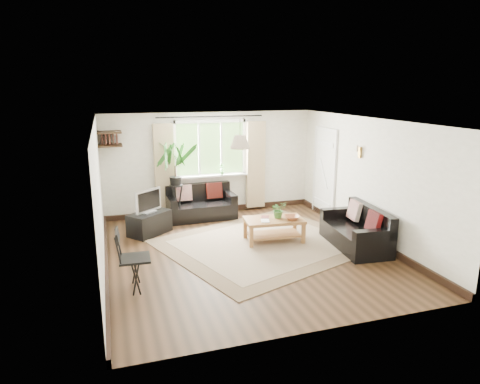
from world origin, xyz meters
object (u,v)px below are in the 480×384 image
object	(u,v)px
coffee_table	(274,230)
sofa_right	(355,228)
sofa_back	(201,203)
tv_stand	(149,223)
palm_stand	(176,182)
folding_chair	(135,259)

from	to	relation	value
coffee_table	sofa_right	bearing A→B (deg)	-28.54
sofa_back	tv_stand	xyz separation A→B (m)	(-1.25, -0.74, -0.13)
palm_stand	folding_chair	distance (m)	3.44
tv_stand	folding_chair	bearing A→B (deg)	-139.48
tv_stand	folding_chair	world-z (taller)	folding_chair
tv_stand	folding_chair	xyz separation A→B (m)	(-0.46, -2.46, 0.24)
coffee_table	folding_chair	world-z (taller)	folding_chair
sofa_back	palm_stand	xyz separation A→B (m)	(-0.56, 0.02, 0.53)
coffee_table	palm_stand	distance (m)	2.60
tv_stand	palm_stand	world-z (taller)	palm_stand
folding_chair	tv_stand	bearing A→B (deg)	-7.79
sofa_back	coffee_table	distance (m)	2.18
sofa_right	sofa_back	bearing A→B (deg)	-133.09
sofa_back	folding_chair	bearing A→B (deg)	-119.50
tv_stand	folding_chair	distance (m)	2.51
sofa_right	palm_stand	size ratio (longest dim) A/B	0.88
sofa_right	coffee_table	world-z (taller)	sofa_right
coffee_table	palm_stand	bearing A→B (deg)	129.34
sofa_back	tv_stand	world-z (taller)	sofa_back
sofa_right	folding_chair	xyz separation A→B (m)	(-4.10, -0.54, 0.11)
tv_stand	sofa_right	bearing A→B (deg)	-66.81
sofa_back	sofa_right	bearing A→B (deg)	-49.45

